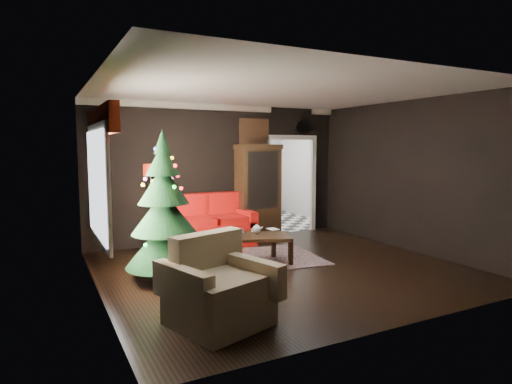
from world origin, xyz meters
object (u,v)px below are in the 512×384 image
coffee_table (256,250)px  kitchen_table (255,210)px  christmas_tree (164,209)px  floor_lamp (151,208)px  armchair (219,283)px  loveseat (211,220)px  curio_cabinet (258,194)px  teapot (257,229)px  wall_clock (302,127)px

coffee_table → kitchen_table: kitchen_table is taller
christmas_tree → coffee_table: christmas_tree is taller
floor_lamp → armchair: size_ratio=1.62×
loveseat → coffee_table: bearing=-85.6°
armchair → curio_cabinet: bearing=39.5°
curio_cabinet → kitchen_table: 1.67m
loveseat → curio_cabinet: size_ratio=0.89×
curio_cabinet → armchair: curio_cabinet is taller
floor_lamp → kitchen_table: floor_lamp is taller
loveseat → armchair: bearing=-110.0°
curio_cabinet → floor_lamp: (-2.34, -0.33, -0.12)m
loveseat → armchair: 3.82m
kitchen_table → armchair: bearing=-120.7°
loveseat → curio_cabinet: curio_cabinet is taller
teapot → armchair: bearing=-126.7°
loveseat → armchair: size_ratio=1.72×
loveseat → coffee_table: 1.68m
armchair → wall_clock: bearing=29.8°
floor_lamp → coffee_table: floor_lamp is taller
coffee_table → teapot: bearing=54.3°
floor_lamp → teapot: size_ratio=9.95×
loveseat → christmas_tree: christmas_tree is taller
kitchen_table → wall_clock: bearing=-66.3°
armchair → teapot: (1.51, 2.03, 0.12)m
floor_lamp → kitchen_table: bearing=30.4°
armchair → teapot: 2.53m
armchair → coffee_table: armchair is taller
coffee_table → teapot: (0.07, 0.10, 0.32)m
coffee_table → wall_clock: wall_clock is taller
wall_clock → christmas_tree: bearing=-150.0°
curio_cabinet → wall_clock: wall_clock is taller
coffee_table → loveseat: bearing=94.4°
loveseat → teapot: bearing=-82.6°
armchair → wall_clock: wall_clock is taller
coffee_table → kitchen_table: size_ratio=1.45×
curio_cabinet → kitchen_table: (0.65, 1.43, -0.57)m
christmas_tree → kitchen_table: 4.74m
curio_cabinet → christmas_tree: size_ratio=0.89×
coffee_table → wall_clock: (2.22, 2.06, 2.12)m
armchair → kitchen_table: size_ratio=1.32×
teapot → wall_clock: 3.42m
loveseat → kitchen_table: 2.45m
christmas_tree → wall_clock: 4.54m
loveseat → kitchen_table: size_ratio=2.27×
christmas_tree → armchair: 1.92m
curio_cabinet → teapot: size_ratio=11.77×
coffee_table → teapot: 0.35m
coffee_table → wall_clock: size_ratio=3.41×
floor_lamp → teapot: (1.40, -1.45, -0.25)m
armchair → kitchen_table: bearing=41.6°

